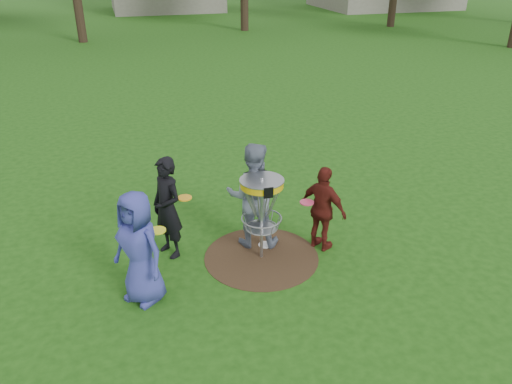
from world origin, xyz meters
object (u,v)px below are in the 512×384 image
object	(u,v)px
player_grey	(253,195)
player_maroon	(323,209)
player_blue	(139,248)
disc_golf_basket	(262,199)
player_black	(167,208)

from	to	relation	value
player_grey	player_maroon	distance (m)	1.12
player_blue	player_maroon	world-z (taller)	player_blue
player_grey	disc_golf_basket	world-z (taller)	player_grey
player_grey	disc_golf_basket	xyz separation A→B (m)	(0.01, -0.45, 0.15)
player_grey	disc_golf_basket	bearing A→B (deg)	109.37
player_blue	player_black	distance (m)	1.14
player_black	player_grey	bearing A→B (deg)	59.34
player_black	player_blue	bearing A→B (deg)	-54.10
player_grey	player_maroon	bearing A→B (deg)	174.00
disc_golf_basket	player_black	bearing A→B (deg)	158.95
player_black	disc_golf_basket	distance (m)	1.46
player_grey	player_maroon	xyz separation A→B (m)	(1.01, -0.46, -0.17)
player_blue	player_black	xyz separation A→B (m)	(0.50, 1.03, 0.00)
player_maroon	player_grey	bearing A→B (deg)	33.31
player_black	player_maroon	size ratio (longest dim) A/B	1.16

